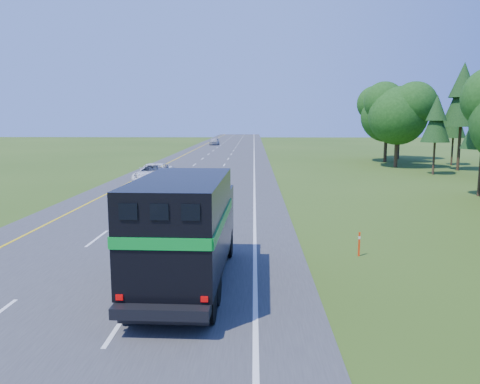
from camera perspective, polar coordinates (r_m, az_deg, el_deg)
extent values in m
cube|color=#38383A|center=(51.50, -4.39, 2.66)|extent=(15.00, 260.00, 0.04)
cube|color=yellow|center=(52.36, -10.39, 2.67)|extent=(0.15, 260.00, 0.01)
cube|color=white|center=(51.21, 1.75, 2.68)|extent=(0.15, 260.00, 0.01)
cylinder|color=black|center=(19.16, -8.05, -6.05)|extent=(0.39, 1.15, 1.14)
cylinder|color=black|center=(18.87, -1.53, -6.20)|extent=(0.39, 1.15, 1.14)
cylinder|color=black|center=(14.55, -11.91, -11.00)|extent=(0.39, 1.15, 1.14)
cylinder|color=black|center=(14.15, -3.22, -11.39)|extent=(0.39, 1.15, 1.14)
cylinder|color=black|center=(13.43, -13.31, -12.76)|extent=(0.39, 1.15, 1.14)
cylinder|color=black|center=(13.00, -3.84, -13.27)|extent=(0.39, 1.15, 1.14)
cube|color=black|center=(15.81, -6.50, -8.77)|extent=(2.70, 8.34, 0.29)
cube|color=black|center=(18.60, -4.91, -2.49)|extent=(2.58, 1.93, 1.96)
cube|color=black|center=(19.44, -4.53, -0.45)|extent=(2.28, 0.12, 0.62)
cube|color=black|center=(14.72, -7.08, -3.79)|extent=(2.74, 6.06, 2.84)
cube|color=#089426|center=(11.81, -9.71, -6.29)|extent=(2.59, 0.11, 0.31)
cube|color=#089426|center=(14.97, -12.05, -3.15)|extent=(0.20, 6.00, 0.31)
cube|color=#089426|center=(14.51, -1.97, -3.34)|extent=(0.20, 6.00, 0.31)
cube|color=black|center=(11.82, -13.48, -2.33)|extent=(0.47, 0.05, 0.41)
cube|color=black|center=(11.63, -9.81, -2.41)|extent=(0.47, 0.05, 0.41)
cube|color=black|center=(11.48, -6.03, -2.47)|extent=(0.47, 0.05, 0.41)
cube|color=black|center=(12.62, -9.32, -15.35)|extent=(2.38, 0.19, 0.10)
cube|color=#B20505|center=(12.53, -14.50, -12.34)|extent=(0.19, 0.05, 0.14)
cube|color=#B20505|center=(12.06, -4.37, -12.91)|extent=(0.19, 0.05, 0.14)
imported|color=silver|center=(40.90, -10.42, 2.20)|extent=(2.93, 6.23, 1.72)
imported|color=#ADAEB4|center=(103.74, -3.13, 6.19)|extent=(2.12, 4.68, 1.56)
cube|color=#FF360D|center=(19.67, 14.32, -6.18)|extent=(0.07, 0.04, 1.00)
cube|color=white|center=(19.60, 14.35, -5.41)|extent=(0.08, 0.05, 0.11)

